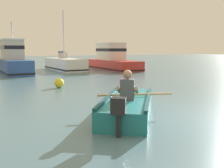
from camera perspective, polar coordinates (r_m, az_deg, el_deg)
name	(u,v)px	position (r m, az deg, el deg)	size (l,w,h in m)	color
ground_plane	(173,116)	(6.87, 13.13, -6.85)	(120.00, 120.00, 0.00)	slate
rowboat_with_person	(128,106)	(6.76, 3.52, -4.71)	(2.70, 3.34, 1.19)	#1E727A
moored_boat_blue	(13,61)	(19.44, -20.60, 4.72)	(2.05, 5.27, 3.53)	#2D519E
moored_boat_white	(65,64)	(21.45, -10.18, 4.20)	(2.21, 5.37, 4.69)	white
moored_boat_red	(113,60)	(21.90, 0.13, 5.28)	(2.23, 6.20, 2.20)	#B72D28
mooring_buoy	(59,83)	(11.74, -11.38, 0.20)	(0.42, 0.42, 0.42)	yellow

